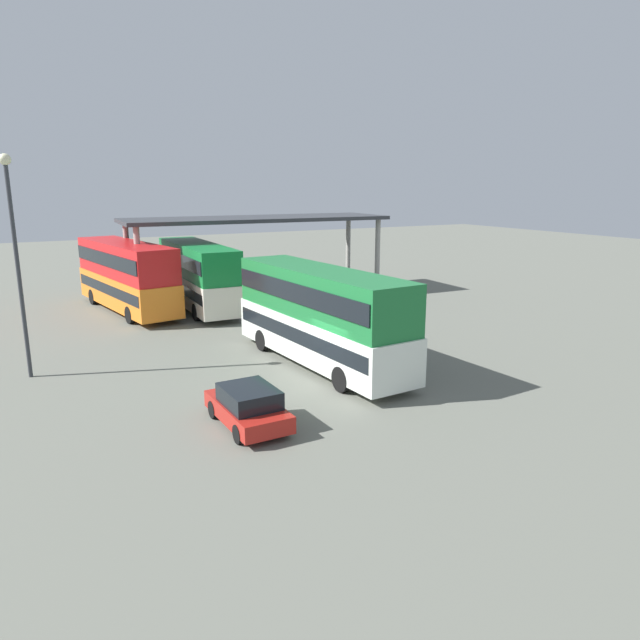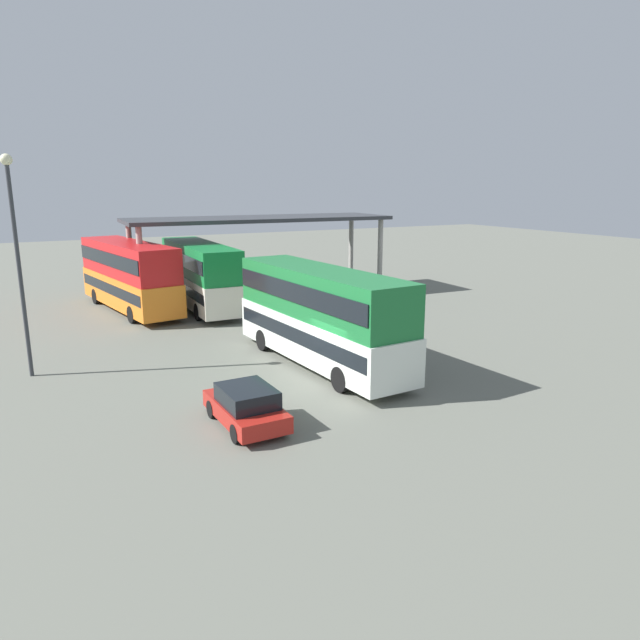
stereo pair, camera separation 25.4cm
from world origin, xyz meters
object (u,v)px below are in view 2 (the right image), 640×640
(double_decker_main, at_px, (320,313))
(parked_hatchback, at_px, (246,406))
(double_decker_near_canopy, at_px, (129,273))
(lamppost_tall, at_px, (16,243))
(double_decker_mid_row, at_px, (200,273))

(double_decker_main, xyz_separation_m, parked_hatchback, (-5.19, -4.69, -1.64))
(double_decker_near_canopy, bearing_deg, lamppost_tall, 142.72)
(double_decker_near_canopy, relative_size, double_decker_mid_row, 1.05)
(double_decker_main, height_order, parked_hatchback, double_decker_main)
(lamppost_tall, bearing_deg, parked_hatchback, -55.79)
(double_decker_near_canopy, height_order, double_decker_mid_row, double_decker_near_canopy)
(parked_hatchback, relative_size, lamppost_tall, 0.42)
(double_decker_near_canopy, height_order, lamppost_tall, lamppost_tall)
(double_decker_main, distance_m, lamppost_tall, 12.38)
(lamppost_tall, bearing_deg, double_decker_near_canopy, 61.90)
(double_decker_near_canopy, distance_m, double_decker_mid_row, 4.30)
(parked_hatchback, xyz_separation_m, double_decker_near_canopy, (-0.05, 20.06, 1.66))
(double_decker_mid_row, distance_m, lamppost_tall, 14.45)
(double_decker_main, distance_m, double_decker_mid_row, 14.08)
(double_decker_main, xyz_separation_m, double_decker_mid_row, (-1.15, 14.03, -0.06))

